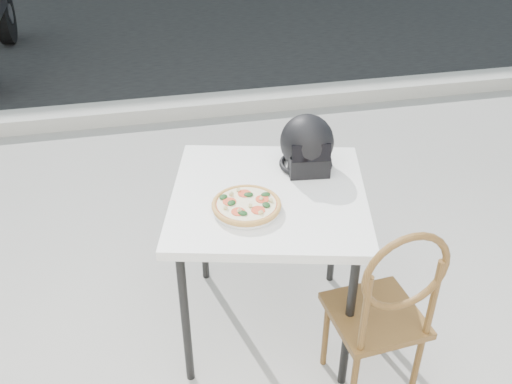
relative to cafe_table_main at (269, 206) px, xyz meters
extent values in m
cube|color=#A7A59C|center=(-0.44, 2.49, -0.65)|extent=(30.00, 0.25, 0.12)
cube|color=white|center=(0.00, 0.00, 0.05)|extent=(0.99, 0.99, 0.04)
cylinder|color=black|center=(-0.41, -0.25, -0.34)|extent=(0.04, 0.04, 0.74)
cylinder|color=black|center=(0.25, -0.41, -0.34)|extent=(0.04, 0.04, 0.74)
cylinder|color=black|center=(-0.25, 0.41, -0.34)|extent=(0.04, 0.04, 0.74)
cylinder|color=black|center=(0.41, 0.25, -0.34)|extent=(0.04, 0.04, 0.74)
cylinder|color=white|center=(-0.12, -0.11, 0.08)|extent=(0.28, 0.28, 0.01)
torus|color=white|center=(-0.12, -0.11, 0.08)|extent=(0.29, 0.29, 0.01)
cylinder|color=#C18D46|center=(-0.12, -0.11, 0.09)|extent=(0.28, 0.28, 0.01)
torus|color=#C18D46|center=(-0.12, -0.11, 0.10)|extent=(0.28, 0.28, 0.02)
cylinder|color=red|center=(-0.12, -0.11, 0.10)|extent=(0.25, 0.25, 0.00)
cylinder|color=beige|center=(-0.12, -0.11, 0.10)|extent=(0.24, 0.24, 0.00)
cylinder|color=#D94525|center=(-0.05, -0.09, 0.11)|extent=(0.06, 0.06, 0.00)
cylinder|color=#D94525|center=(-0.11, -0.04, 0.11)|extent=(0.06, 0.06, 0.00)
cylinder|color=#D94525|center=(-0.18, -0.08, 0.11)|extent=(0.06, 0.06, 0.00)
cylinder|color=#D94525|center=(-0.16, -0.16, 0.11)|extent=(0.06, 0.06, 0.00)
cylinder|color=#D94525|center=(-0.08, -0.17, 0.11)|extent=(0.06, 0.06, 0.00)
ellipsoid|color=#143714|center=(-0.10, -0.05, 0.11)|extent=(0.04, 0.03, 0.01)
ellipsoid|color=#143714|center=(-0.18, -0.10, 0.11)|extent=(0.05, 0.05, 0.01)
ellipsoid|color=#143714|center=(-0.04, -0.14, 0.11)|extent=(0.03, 0.04, 0.01)
ellipsoid|color=#143714|center=(-0.15, -0.18, 0.11)|extent=(0.05, 0.05, 0.01)
ellipsoid|color=#143714|center=(-0.03, -0.07, 0.11)|extent=(0.04, 0.04, 0.01)
ellipsoid|color=#143714|center=(-0.20, -0.05, 0.11)|extent=(0.05, 0.05, 0.01)
cylinder|color=#D0C27F|center=(-0.11, -0.14, 0.11)|extent=(0.02, 0.02, 0.02)
cylinder|color=#D0C27F|center=(-0.17, -0.04, 0.11)|extent=(0.03, 0.02, 0.02)
cylinder|color=#D0C27F|center=(-0.05, -0.10, 0.11)|extent=(0.03, 0.02, 0.02)
cylinder|color=#D0C27F|center=(-0.13, -0.01, 0.11)|extent=(0.02, 0.02, 0.02)
cylinder|color=#D0C27F|center=(-0.08, -0.19, 0.11)|extent=(0.03, 0.02, 0.02)
cylinder|color=#D0C27F|center=(-0.21, -0.13, 0.11)|extent=(0.03, 0.02, 0.02)
cylinder|color=#D0C27F|center=(-0.02, -0.12, 0.11)|extent=(0.02, 0.02, 0.02)
cylinder|color=#D0C27F|center=(-0.16, -0.16, 0.11)|extent=(0.03, 0.02, 0.02)
ellipsoid|color=black|center=(0.21, 0.18, 0.19)|extent=(0.27, 0.28, 0.25)
cube|color=black|center=(0.21, 0.11, 0.12)|extent=(0.19, 0.11, 0.10)
torus|color=black|center=(0.21, 0.18, 0.08)|extent=(0.27, 0.27, 0.02)
cube|color=black|center=(0.20, 0.07, 0.20)|extent=(0.17, 0.05, 0.08)
cube|color=brown|center=(0.35, -0.42, -0.31)|extent=(0.39, 0.39, 0.03)
cylinder|color=brown|center=(0.48, -0.27, -0.51)|extent=(0.03, 0.03, 0.39)
cylinder|color=brown|center=(0.20, -0.29, -0.51)|extent=(0.03, 0.03, 0.39)
cylinder|color=brown|center=(0.51, -0.55, -0.51)|extent=(0.03, 0.03, 0.39)
cylinder|color=brown|center=(0.22, -0.58, -0.51)|extent=(0.03, 0.03, 0.39)
cylinder|color=brown|center=(0.51, -0.56, -0.12)|extent=(0.03, 0.03, 0.37)
cylinder|color=brown|center=(0.22, -0.59, -0.12)|extent=(0.03, 0.03, 0.37)
torus|color=brown|center=(0.37, -0.57, 0.05)|extent=(0.35, 0.06, 0.35)
cylinder|color=black|center=(-1.85, 4.75, -0.39)|extent=(0.14, 0.64, 0.64)
cylinder|color=gray|center=(-1.85, 4.75, -0.39)|extent=(0.15, 0.21, 0.21)
camera|label=1|loc=(-0.48, -1.96, 1.39)|focal=40.00mm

